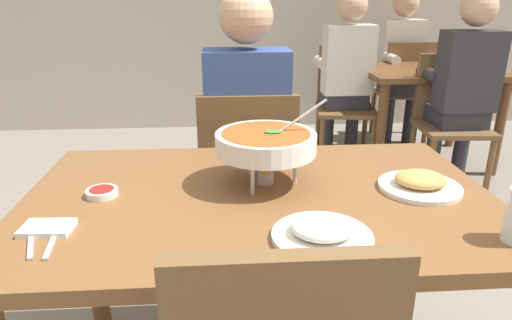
{
  "coord_description": "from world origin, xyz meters",
  "views": [
    {
      "loc": [
        -0.1,
        -1.2,
        1.29
      ],
      "look_at": [
        0.0,
        0.15,
        0.79
      ],
      "focal_mm": 31.97,
      "sensor_mm": 36.0,
      "label": 1
    }
  ],
  "objects_px": {
    "dining_table_main": "(260,226)",
    "diner_main": "(246,123)",
    "chair_bg_middle": "(449,114)",
    "patron_bg_middle": "(464,82)",
    "dining_table_far": "(425,86)",
    "patron_bg_right": "(346,69)",
    "chair_bg_right": "(345,98)",
    "patron_bg_left": "(402,59)",
    "curry_bowl": "(266,143)",
    "chair_diner_main": "(247,175)",
    "rice_plate": "(322,232)",
    "sauce_dish": "(102,192)",
    "chair_bg_left": "(405,86)",
    "appetizer_plate": "(420,184)"
  },
  "relations": [
    {
      "from": "rice_plate",
      "to": "patron_bg_right",
      "type": "relative_size",
      "value": 0.18
    },
    {
      "from": "chair_bg_right",
      "to": "patron_bg_right",
      "type": "xyz_separation_m",
      "value": [
        -0.02,
        -0.06,
        0.24
      ]
    },
    {
      "from": "chair_diner_main",
      "to": "diner_main",
      "type": "distance_m",
      "value": 0.24
    },
    {
      "from": "curry_bowl",
      "to": "chair_bg_left",
      "type": "distance_m",
      "value": 3.01
    },
    {
      "from": "diner_main",
      "to": "chair_bg_right",
      "type": "height_order",
      "value": "diner_main"
    },
    {
      "from": "chair_diner_main",
      "to": "sauce_dish",
      "type": "relative_size",
      "value": 10.0
    },
    {
      "from": "chair_diner_main",
      "to": "chair_bg_right",
      "type": "bearing_deg",
      "value": 61.14
    },
    {
      "from": "diner_main",
      "to": "rice_plate",
      "type": "xyz_separation_m",
      "value": [
        0.13,
        -1.01,
        0.02
      ]
    },
    {
      "from": "patron_bg_right",
      "to": "sauce_dish",
      "type": "bearing_deg",
      "value": -120.5
    },
    {
      "from": "dining_table_main",
      "to": "diner_main",
      "type": "height_order",
      "value": "diner_main"
    },
    {
      "from": "rice_plate",
      "to": "patron_bg_left",
      "type": "xyz_separation_m",
      "value": [
        1.32,
        2.98,
        -0.02
      ]
    },
    {
      "from": "chair_bg_left",
      "to": "dining_table_main",
      "type": "bearing_deg",
      "value": -119.18
    },
    {
      "from": "dining_table_far",
      "to": "patron_bg_right",
      "type": "bearing_deg",
      "value": 179.99
    },
    {
      "from": "diner_main",
      "to": "rice_plate",
      "type": "bearing_deg",
      "value": -82.88
    },
    {
      "from": "appetizer_plate",
      "to": "sauce_dish",
      "type": "relative_size",
      "value": 2.67
    },
    {
      "from": "chair_bg_middle",
      "to": "patron_bg_left",
      "type": "height_order",
      "value": "patron_bg_left"
    },
    {
      "from": "chair_bg_middle",
      "to": "patron_bg_left",
      "type": "distance_m",
      "value": 1.03
    },
    {
      "from": "rice_plate",
      "to": "sauce_dish",
      "type": "bearing_deg",
      "value": 153.58
    },
    {
      "from": "patron_bg_left",
      "to": "diner_main",
      "type": "bearing_deg",
      "value": -126.41
    },
    {
      "from": "curry_bowl",
      "to": "chair_bg_right",
      "type": "bearing_deg",
      "value": 69.24
    },
    {
      "from": "dining_table_main",
      "to": "patron_bg_middle",
      "type": "height_order",
      "value": "patron_bg_middle"
    },
    {
      "from": "dining_table_main",
      "to": "appetizer_plate",
      "type": "distance_m",
      "value": 0.49
    },
    {
      "from": "dining_table_main",
      "to": "chair_bg_left",
      "type": "distance_m",
      "value": 3.07
    },
    {
      "from": "diner_main",
      "to": "patron_bg_middle",
      "type": "xyz_separation_m",
      "value": [
        1.45,
        0.89,
        0.0
      ]
    },
    {
      "from": "diner_main",
      "to": "patron_bg_middle",
      "type": "relative_size",
      "value": 1.0
    },
    {
      "from": "chair_diner_main",
      "to": "chair_bg_middle",
      "type": "bearing_deg",
      "value": 35.03
    },
    {
      "from": "diner_main",
      "to": "dining_table_far",
      "type": "height_order",
      "value": "diner_main"
    },
    {
      "from": "patron_bg_left",
      "to": "patron_bg_middle",
      "type": "distance_m",
      "value": 1.08
    },
    {
      "from": "curry_bowl",
      "to": "dining_table_far",
      "type": "relative_size",
      "value": 0.33
    },
    {
      "from": "curry_bowl",
      "to": "patron_bg_right",
      "type": "relative_size",
      "value": 0.25
    },
    {
      "from": "dining_table_main",
      "to": "chair_diner_main",
      "type": "relative_size",
      "value": 1.5
    },
    {
      "from": "dining_table_main",
      "to": "appetizer_plate",
      "type": "height_order",
      "value": "appetizer_plate"
    },
    {
      "from": "dining_table_main",
      "to": "chair_bg_middle",
      "type": "xyz_separation_m",
      "value": [
        1.43,
        1.72,
        -0.13
      ]
    },
    {
      "from": "appetizer_plate",
      "to": "patron_bg_right",
      "type": "relative_size",
      "value": 0.18
    },
    {
      "from": "chair_diner_main",
      "to": "dining_table_far",
      "type": "height_order",
      "value": "chair_diner_main"
    },
    {
      "from": "chair_bg_middle",
      "to": "patron_bg_middle",
      "type": "distance_m",
      "value": 0.25
    },
    {
      "from": "chair_bg_middle",
      "to": "rice_plate",
      "type": "bearing_deg",
      "value": -123.32
    },
    {
      "from": "dining_table_main",
      "to": "rice_plate",
      "type": "xyz_separation_m",
      "value": [
        0.13,
        -0.27,
        0.13
      ]
    },
    {
      "from": "chair_bg_left",
      "to": "patron_bg_right",
      "type": "xyz_separation_m",
      "value": [
        -0.67,
        -0.48,
        0.24
      ]
    },
    {
      "from": "chair_diner_main",
      "to": "patron_bg_left",
      "type": "xyz_separation_m",
      "value": [
        1.45,
        2.0,
        0.24
      ]
    },
    {
      "from": "diner_main",
      "to": "chair_bg_right",
      "type": "distance_m",
      "value": 1.75
    },
    {
      "from": "chair_bg_right",
      "to": "patron_bg_left",
      "type": "height_order",
      "value": "patron_bg_left"
    },
    {
      "from": "dining_table_main",
      "to": "sauce_dish",
      "type": "bearing_deg",
      "value": 177.43
    },
    {
      "from": "chair_diner_main",
      "to": "rice_plate",
      "type": "height_order",
      "value": "chair_diner_main"
    },
    {
      "from": "rice_plate",
      "to": "chair_bg_left",
      "type": "xyz_separation_m",
      "value": [
        1.37,
        2.94,
        -0.25
      ]
    },
    {
      "from": "dining_table_far",
      "to": "chair_bg_middle",
      "type": "relative_size",
      "value": 1.11
    },
    {
      "from": "chair_bg_middle",
      "to": "appetizer_plate",
      "type": "bearing_deg",
      "value": -119.06
    },
    {
      "from": "appetizer_plate",
      "to": "sauce_dish",
      "type": "bearing_deg",
      "value": 178.56
    },
    {
      "from": "dining_table_far",
      "to": "chair_bg_middle",
      "type": "height_order",
      "value": "chair_bg_middle"
    },
    {
      "from": "diner_main",
      "to": "dining_table_far",
      "type": "xyz_separation_m",
      "value": [
        1.46,
        1.44,
        -0.14
      ]
    }
  ]
}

